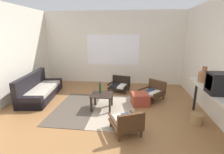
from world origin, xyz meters
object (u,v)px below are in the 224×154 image
at_px(coffee_table, 102,97).
at_px(armchair_corner, 153,91).
at_px(ottoman_orange, 140,99).
at_px(console_shelf, 212,93).
at_px(clay_vase, 204,76).
at_px(couch, 39,90).
at_px(armchair_by_window, 120,85).
at_px(wicker_basket, 197,118).
at_px(armchair_striped_foreground, 127,122).
at_px(glass_bottle, 100,88).
at_px(crt_television, 222,84).

distance_m(coffee_table, armchair_corner, 1.64).
xyz_separation_m(ottoman_orange, console_shelf, (1.36, -0.96, 0.59)).
height_order(console_shelf, clay_vase, clay_vase).
distance_m(couch, armchair_by_window, 2.54).
xyz_separation_m(couch, wicker_basket, (4.21, -0.99, -0.12)).
xyz_separation_m(armchair_striped_foreground, ottoman_orange, (0.31, 1.42, -0.08)).
distance_m(armchair_by_window, ottoman_orange, 1.25).
relative_size(coffee_table, armchair_striped_foreground, 0.70).
distance_m(coffee_table, glass_bottle, 0.26).
height_order(coffee_table, glass_bottle, glass_bottle).
height_order(armchair_by_window, armchair_striped_foreground, armchair_striped_foreground).
bearing_deg(console_shelf, wicker_basket, 141.45).
xyz_separation_m(coffee_table, glass_bottle, (-0.07, 0.14, 0.21)).
relative_size(ottoman_orange, wicker_basket, 1.75).
xyz_separation_m(clay_vase, glass_bottle, (-2.42, 0.24, -0.45)).
bearing_deg(armchair_corner, glass_bottle, -153.47).
relative_size(ottoman_orange, crt_television, 1.00).
xyz_separation_m(armchair_corner, crt_television, (0.95, -1.74, 0.80)).
bearing_deg(couch, armchair_corner, 5.35).
distance_m(couch, wicker_basket, 4.33).
height_order(armchair_striped_foreground, console_shelf, console_shelf).
xyz_separation_m(armchair_striped_foreground, armchair_corner, (0.72, 1.91, 0.00)).
xyz_separation_m(coffee_table, armchair_by_window, (0.35, 1.46, -0.10)).
distance_m(armchair_corner, wicker_basket, 1.54).
distance_m(coffee_table, armchair_striped_foreground, 1.24).
height_order(armchair_corner, clay_vase, clay_vase).
relative_size(coffee_table, armchair_by_window, 0.73).
relative_size(console_shelf, wicker_basket, 6.68).
height_order(coffee_table, ottoman_orange, coffee_table).
height_order(glass_bottle, wicker_basket, glass_bottle).
bearing_deg(glass_bottle, coffee_table, -63.40).
distance_m(armchair_by_window, glass_bottle, 1.41).
height_order(clay_vase, glass_bottle, clay_vase).
distance_m(coffee_table, clay_vase, 2.44).
distance_m(couch, glass_bottle, 2.02).
bearing_deg(couch, crt_television, -18.01).
bearing_deg(console_shelf, coffee_table, 166.21).
relative_size(coffee_table, armchair_corner, 0.65).
bearing_deg(clay_vase, armchair_corner, 134.59).
relative_size(armchair_corner, glass_bottle, 2.83).
distance_m(ottoman_orange, crt_television, 2.05).
relative_size(ottoman_orange, glass_bottle, 1.53).
height_order(ottoman_orange, glass_bottle, glass_bottle).
bearing_deg(glass_bottle, armchair_striped_foreground, -57.57).
xyz_separation_m(crt_television, glass_bottle, (-2.41, 1.01, -0.52)).
height_order(armchair_striped_foreground, ottoman_orange, armchair_striped_foreground).
distance_m(clay_vase, wicker_basket, 0.95).
bearing_deg(ottoman_orange, wicker_basket, -34.69).
height_order(ottoman_orange, crt_television, crt_television).
xyz_separation_m(ottoman_orange, crt_television, (1.36, -1.26, 0.88)).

